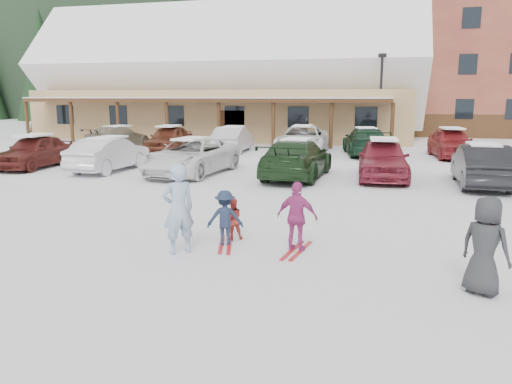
% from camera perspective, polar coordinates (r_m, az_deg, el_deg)
% --- Properties ---
extents(ground, '(160.00, 160.00, 0.00)m').
position_cam_1_polar(ground, '(10.92, -2.83, -6.05)').
color(ground, white).
rests_on(ground, ground).
extents(forested_hillside, '(300.00, 70.00, 38.00)m').
position_cam_1_polar(forested_hillside, '(96.34, 13.02, 20.13)').
color(forested_hillside, black).
rests_on(forested_hillside, ground).
extents(day_lodge, '(29.12, 12.50, 10.38)m').
position_cam_1_polar(day_lodge, '(39.82, -3.51, 12.01)').
color(day_lodge, tan).
rests_on(day_lodge, ground).
extents(lamp_post, '(0.50, 0.25, 5.79)m').
position_cam_1_polar(lamp_post, '(33.16, 14.05, 10.80)').
color(lamp_post, black).
rests_on(lamp_post, ground).
extents(conifer_0, '(4.40, 4.40, 10.20)m').
position_cam_1_polar(conifer_0, '(49.51, -22.37, 13.04)').
color(conifer_0, black).
rests_on(conifer_0, ground).
extents(conifer_2, '(5.28, 5.28, 12.24)m').
position_cam_1_polar(conifer_2, '(61.73, -18.76, 13.76)').
color(conifer_2, black).
rests_on(conifer_2, ground).
extents(conifer_3, '(3.96, 3.96, 9.18)m').
position_cam_1_polar(conifer_3, '(54.09, 17.75, 12.48)').
color(conifer_3, black).
rests_on(conifer_3, ground).
extents(adult_skier, '(0.80, 0.79, 1.86)m').
position_cam_1_polar(adult_skier, '(10.24, -8.88, -1.94)').
color(adult_skier, '#93ABC9').
rests_on(adult_skier, ground).
extents(toddler_red, '(0.57, 0.53, 0.94)m').
position_cam_1_polar(toddler_red, '(11.21, -2.69, -3.10)').
color(toddler_red, '#BA3C2F').
rests_on(toddler_red, ground).
extents(child_navy, '(0.87, 0.64, 1.21)m').
position_cam_1_polar(child_navy, '(10.77, -3.56, -2.98)').
color(child_navy, '#1A243B').
rests_on(child_navy, ground).
extents(skis_child_navy, '(0.56, 1.40, 0.03)m').
position_cam_1_polar(skis_child_navy, '(10.92, -3.52, -5.98)').
color(skis_child_navy, '#AC181A').
rests_on(skis_child_navy, ground).
extents(child_magenta, '(0.91, 0.48, 1.47)m').
position_cam_1_polar(child_magenta, '(10.32, 4.72, -2.86)').
color(child_magenta, '#A53075').
rests_on(child_magenta, ground).
extents(skis_child_magenta, '(0.40, 1.41, 0.03)m').
position_cam_1_polar(skis_child_magenta, '(10.51, 4.66, -6.68)').
color(skis_child_magenta, '#AC181A').
rests_on(skis_child_magenta, ground).
extents(bystander_dark, '(0.95, 0.89, 1.63)m').
position_cam_1_polar(bystander_dark, '(8.88, 24.73, -5.61)').
color(bystander_dark, '#2A2A2D').
rests_on(bystander_dark, ground).
extents(parked_car_0, '(1.94, 4.40, 1.48)m').
position_cam_1_polar(parked_car_0, '(24.54, -23.98, 4.27)').
color(parked_car_0, '#581E19').
rests_on(parked_car_0, ground).
extents(parked_car_1, '(1.74, 4.48, 1.45)m').
position_cam_1_polar(parked_car_1, '(22.35, -16.44, 4.17)').
color(parked_car_1, silver).
rests_on(parked_car_1, ground).
extents(parked_car_2, '(3.00, 5.55, 1.48)m').
position_cam_1_polar(parked_car_2, '(20.71, -7.42, 4.06)').
color(parked_car_2, white).
rests_on(parked_car_2, ground).
extents(parked_car_3, '(2.44, 5.37, 1.53)m').
position_cam_1_polar(parked_car_3, '(19.69, 4.68, 3.83)').
color(parked_car_3, '#1B3419').
rests_on(parked_car_3, ground).
extents(parked_car_4, '(2.07, 4.68, 1.57)m').
position_cam_1_polar(parked_car_4, '(19.97, 14.30, 3.68)').
color(parked_car_4, maroon).
rests_on(parked_car_4, ground).
extents(parked_car_5, '(1.68, 4.60, 1.51)m').
position_cam_1_polar(parked_car_5, '(19.50, 24.37, 2.79)').
color(parked_car_5, black).
rests_on(parked_car_5, ground).
extents(parked_car_7, '(2.58, 4.99, 1.38)m').
position_cam_1_polar(parked_car_7, '(31.73, -15.50, 6.03)').
color(parked_car_7, gray).
rests_on(parked_car_7, ground).
extents(parked_car_8, '(2.03, 4.53, 1.51)m').
position_cam_1_polar(parked_car_8, '(29.13, -9.92, 5.99)').
color(parked_car_8, brown).
rests_on(parked_car_8, ground).
extents(parked_car_9, '(1.76, 4.51, 1.46)m').
position_cam_1_polar(parked_car_9, '(28.79, -2.62, 6.03)').
color(parked_car_9, silver).
rests_on(parked_car_9, ground).
extents(parked_car_10, '(2.79, 5.73, 1.57)m').
position_cam_1_polar(parked_car_10, '(27.96, 5.35, 5.96)').
color(parked_car_10, white).
rests_on(parked_car_10, ground).
extents(parked_car_11, '(2.95, 5.43, 1.49)m').
position_cam_1_polar(parked_car_11, '(27.79, 12.41, 5.65)').
color(parked_car_11, '#14311F').
rests_on(parked_car_11, ground).
extents(parked_car_12, '(2.29, 4.72, 1.55)m').
position_cam_1_polar(parked_car_12, '(28.02, 21.39, 5.25)').
color(parked_car_12, maroon).
rests_on(parked_car_12, ground).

